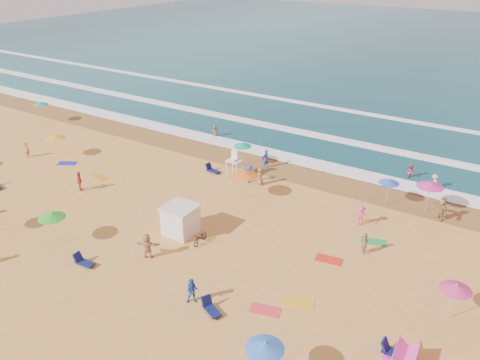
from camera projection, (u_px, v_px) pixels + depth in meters
The scene contains 12 objects.
ground at pixel (219, 239), 32.25m from camera, with size 220.00×220.00×0.00m, color gold.
ocean at pixel (451, 47), 95.97m from camera, with size 220.00×140.00×0.18m, color #0C4756.
wet_sand at pixel (298, 173), 41.73m from camera, with size 220.00×220.00×0.00m, color olive.
surf_foam at pixel (336, 142), 48.38m from camera, with size 200.00×18.70×0.05m.
cabana at pixel (181, 220), 32.52m from camera, with size 2.00×2.00×2.00m, color silver.
cabana_roof at pixel (180, 207), 32.05m from camera, with size 2.20×2.20×0.12m, color silver.
bicycle at pixel (200, 238), 31.65m from camera, with size 0.53×1.51×0.79m, color black.
lifeguard_stand at pixel (235, 166), 40.70m from camera, with size 1.20×1.20×2.10m, color white, non-canonical shape.
beach_umbrellas at pixel (258, 213), 31.12m from camera, with size 63.37×27.79×0.65m.
loungers at pixel (263, 292), 26.94m from camera, with size 49.47×18.58×0.34m.
towels at pixel (192, 252), 30.82m from camera, with size 51.58×17.62×0.03m.
beachgoers at pixel (253, 203), 35.27m from camera, with size 41.51×28.60×2.05m.
Camera 1 is at (15.75, -22.16, 17.88)m, focal length 35.00 mm.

